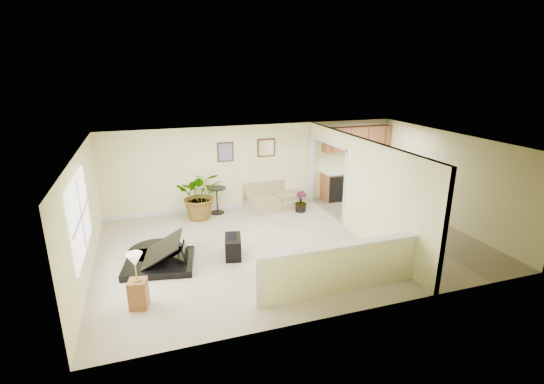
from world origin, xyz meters
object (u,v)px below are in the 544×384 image
object	(u,v)px
loveseat	(275,195)
small_plant	(301,203)
accent_table	(217,197)
palm_plant	(201,195)
piano	(156,240)
lamp_stand	(137,285)
piano_bench	(233,247)

from	to	relation	value
loveseat	small_plant	xyz separation A→B (m)	(0.59, -0.67, -0.11)
accent_table	palm_plant	size ratio (longest dim) A/B	0.54
piano	loveseat	xyz separation A→B (m)	(3.64, 2.73, -0.20)
palm_plant	accent_table	bearing A→B (deg)	26.65
small_plant	lamp_stand	world-z (taller)	lamp_stand
palm_plant	lamp_stand	world-z (taller)	palm_plant
lamp_stand	piano_bench	bearing A→B (deg)	34.75
piano	palm_plant	world-z (taller)	palm_plant
loveseat	piano	bearing A→B (deg)	-157.46
piano	accent_table	xyz separation A→B (m)	(1.84, 2.69, -0.07)
accent_table	piano_bench	bearing A→B (deg)	-93.53
loveseat	small_plant	bearing A→B (deg)	-62.97
piano	small_plant	xyz separation A→B (m)	(4.23, 2.06, -0.31)
loveseat	accent_table	distance (m)	1.81
accent_table	palm_plant	distance (m)	0.59
piano	small_plant	world-z (taller)	piano
palm_plant	lamp_stand	xyz separation A→B (m)	(-1.73, -4.04, -0.24)
loveseat	lamp_stand	size ratio (longest dim) A/B	1.83
piano_bench	lamp_stand	bearing A→B (deg)	-145.25
piano_bench	loveseat	size ratio (longest dim) A/B	0.36
palm_plant	lamp_stand	distance (m)	4.40
piano	lamp_stand	xyz separation A→B (m)	(-0.39, -1.60, -0.12)
piano_bench	loveseat	world-z (taller)	loveseat
piano_bench	loveseat	bearing A→B (deg)	55.66
piano	palm_plant	bearing A→B (deg)	71.36
piano	palm_plant	distance (m)	2.78
piano	small_plant	distance (m)	4.71
piano	piano_bench	bearing A→B (deg)	4.10
piano_bench	piano	bearing A→B (deg)	174.08
piano	accent_table	world-z (taller)	piano
accent_table	small_plant	xyz separation A→B (m)	(2.39, -0.64, -0.24)
piano_bench	palm_plant	distance (m)	2.67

